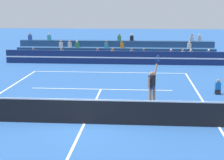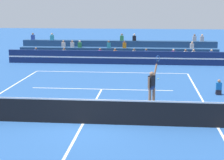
# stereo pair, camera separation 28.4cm
# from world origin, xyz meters

# --- Properties ---
(ground_plane) EXTENTS (120.00, 120.00, 0.00)m
(ground_plane) POSITION_xyz_m (0.00, 0.00, 0.00)
(ground_plane) COLOR #285699
(court_lines) EXTENTS (11.10, 23.90, 0.01)m
(court_lines) POSITION_xyz_m (0.00, 0.00, 0.00)
(court_lines) COLOR white
(court_lines) RESTS_ON ground
(tennis_net) EXTENTS (12.00, 0.10, 1.10)m
(tennis_net) POSITION_xyz_m (0.00, 0.00, 0.54)
(tennis_net) COLOR black
(tennis_net) RESTS_ON ground
(sponsor_banner_wall) EXTENTS (18.00, 0.26, 1.10)m
(sponsor_banner_wall) POSITION_xyz_m (0.00, 15.72, 0.55)
(sponsor_banner_wall) COLOR navy
(sponsor_banner_wall) RESTS_ON ground
(bleacher_stand) EXTENTS (17.37, 2.85, 2.28)m
(bleacher_stand) POSITION_xyz_m (0.01, 18.25, 0.65)
(bleacher_stand) COLOR navy
(bleacher_stand) RESTS_ON ground
(ball_kid_courtside) EXTENTS (0.30, 0.36, 0.84)m
(ball_kid_courtside) POSITION_xyz_m (6.55, 5.75, 0.33)
(ball_kid_courtside) COLOR black
(ball_kid_courtside) RESTS_ON ground
(tennis_player) EXTENTS (0.65, 0.86, 2.48)m
(tennis_player) POSITION_xyz_m (2.86, 3.01, 0.99)
(tennis_player) COLOR #9E7051
(tennis_player) RESTS_ON ground
(tennis_ball) EXTENTS (0.07, 0.07, 0.07)m
(tennis_ball) POSITION_xyz_m (3.36, 9.68, 0.03)
(tennis_ball) COLOR #C6DB33
(tennis_ball) RESTS_ON ground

